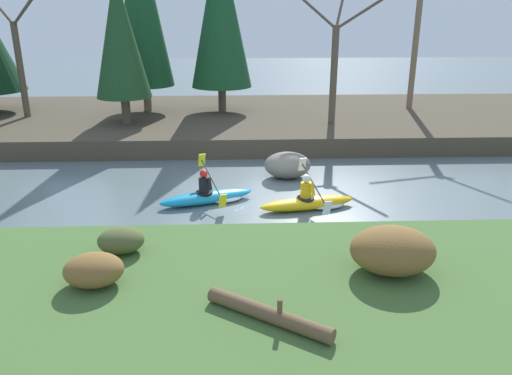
{
  "coord_description": "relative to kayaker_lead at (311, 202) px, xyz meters",
  "views": [
    {
      "loc": [
        -0.91,
        -13.74,
        5.21
      ],
      "look_at": [
        -0.37,
        -0.7,
        0.55
      ],
      "focal_mm": 35.0,
      "sensor_mm": 36.0,
      "label": 1
    }
  ],
  "objects": [
    {
      "name": "ground_plane",
      "position": [
        -1.15,
        0.95,
        -0.2
      ],
      "size": [
        90.0,
        90.0,
        0.0
      ],
      "primitive_type": "plane",
      "color": "slate"
    },
    {
      "name": "riverbank_near",
      "position": [
        -1.15,
        -5.77,
        0.18
      ],
      "size": [
        44.0,
        6.18,
        0.75
      ],
      "color": "#476B33",
      "rests_on": "ground"
    },
    {
      "name": "riverbank_far",
      "position": [
        -1.15,
        9.94,
        0.17
      ],
      "size": [
        44.0,
        10.07,
        0.74
      ],
      "color": "#4C4233",
      "rests_on": "ground"
    },
    {
      "name": "conifer_tree_centre",
      "position": [
        -6.6,
        7.94,
        4.04
      ],
      "size": [
        2.23,
        2.23,
        5.93
      ],
      "color": "brown",
      "rests_on": "riverbank_far"
    },
    {
      "name": "conifer_tree_right",
      "position": [
        -2.67,
        10.43,
        5.0
      ],
      "size": [
        2.74,
        2.74,
        7.8
      ],
      "color": "brown",
      "rests_on": "riverbank_far"
    },
    {
      "name": "bare_tree_upstream",
      "position": [
        -11.27,
        9.57,
        3.06
      ],
      "size": [
        2.97,
        2.94,
        5.34
      ],
      "color": "brown",
      "rests_on": "riverbank_far"
    },
    {
      "name": "bare_tree_mid_upstream",
      "position": [
        1.95,
        7.62,
        3.0
      ],
      "size": [
        2.9,
        2.86,
        5.2
      ],
      "color": "brown",
      "rests_on": "riverbank_far"
    },
    {
      "name": "bare_tree_mid_downstream",
      "position": [
        6.34,
        10.91,
        4.24
      ],
      "size": [
        4.29,
        4.24,
        7.85
      ],
      "color": "#7A664C",
      "rests_on": "riverbank_far"
    },
    {
      "name": "shrub_clump_nearest",
      "position": [
        -4.52,
        -5.16,
        0.83
      ],
      "size": [
        1.02,
        0.85,
        0.55
      ],
      "color": "brown",
      "rests_on": "riverbank_near"
    },
    {
      "name": "shrub_clump_second",
      "position": [
        -4.32,
        -3.94,
        0.8
      ],
      "size": [
        0.9,
        0.75,
        0.49
      ],
      "color": "#4C562D",
      "rests_on": "riverbank_near"
    },
    {
      "name": "shrub_clump_third",
      "position": [
        0.71,
        -4.9,
        0.97
      ],
      "size": [
        1.52,
        1.27,
        0.82
      ],
      "color": "brown",
      "rests_on": "riverbank_near"
    },
    {
      "name": "kayaker_lead",
      "position": [
        0.0,
        0.0,
        0.0
      ],
      "size": [
        2.79,
        2.05,
        1.2
      ],
      "rotation": [
        0.0,
        0.0,
        0.23
      ],
      "color": "yellow",
      "rests_on": "ground"
    },
    {
      "name": "kayaker_middle",
      "position": [
        -2.82,
        0.57,
        0.0
      ],
      "size": [
        2.74,
        2.01,
        1.2
      ],
      "rotation": [
        0.0,
        0.0,
        0.35
      ],
      "color": "#1993D6",
      "rests_on": "ground"
    },
    {
      "name": "boulder_midstream",
      "position": [
        -0.39,
        2.73,
        0.23
      ],
      "size": [
        1.51,
        1.19,
        0.86
      ],
      "color": "slate",
      "rests_on": "ground"
    },
    {
      "name": "driftwood_log",
      "position": [
        -1.61,
        -6.36,
        0.68
      ],
      "size": [
        1.89,
        1.41,
        0.44
      ],
      "rotation": [
        0.0,
        0.0,
        -0.61
      ],
      "color": "brown",
      "rests_on": "riverbank_near"
    }
  ]
}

